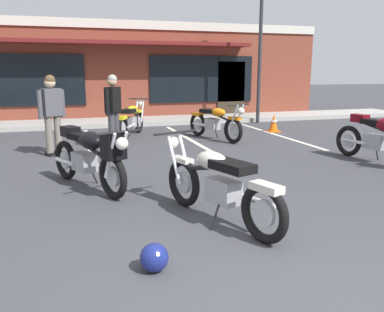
% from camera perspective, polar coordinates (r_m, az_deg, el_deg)
% --- Properties ---
extents(ground_plane, '(80.00, 80.00, 0.00)m').
position_cam_1_polar(ground_plane, '(6.28, -0.94, -4.10)').
color(ground_plane, '#3D3D42').
extents(sidewalk_kerb, '(22.00, 1.80, 0.14)m').
position_cam_1_polar(sidewalk_kerb, '(13.68, -9.93, 4.85)').
color(sidewalk_kerb, '#A8A59E').
rests_on(sidewalk_kerb, ground_plane).
extents(brick_storefront_building, '(15.58, 6.35, 3.47)m').
position_cam_1_polar(brick_storefront_building, '(17.14, -11.69, 11.81)').
color(brick_storefront_building, brown).
rests_on(brick_storefront_building, ground_plane).
extents(painted_stall_lines, '(7.75, 4.80, 0.01)m').
position_cam_1_polar(painted_stall_lines, '(10.17, -7.34, 2.09)').
color(painted_stall_lines, silver).
rests_on(painted_stall_lines, ground_plane).
extents(motorcycle_foreground_classic, '(1.01, 2.03, 0.98)m').
position_cam_1_polar(motorcycle_foreground_classic, '(4.66, 3.73, -3.99)').
color(motorcycle_foreground_classic, black).
rests_on(motorcycle_foreground_classic, ground_plane).
extents(motorcycle_black_cruiser, '(1.02, 2.03, 0.98)m').
position_cam_1_polar(motorcycle_black_cruiser, '(10.33, 3.32, 4.91)').
color(motorcycle_black_cruiser, black).
rests_on(motorcycle_black_cruiser, ground_plane).
extents(motorcycle_silver_naked, '(1.19, 1.96, 0.98)m').
position_cam_1_polar(motorcycle_silver_naked, '(10.92, -8.66, 5.18)').
color(motorcycle_silver_naked, black).
rests_on(motorcycle_silver_naked, ground_plane).
extents(motorcycle_green_cafe_racer, '(1.20, 1.95, 0.98)m').
position_cam_1_polar(motorcycle_green_cafe_racer, '(6.07, -14.39, 0.09)').
color(motorcycle_green_cafe_racer, black).
rests_on(motorcycle_green_cafe_racer, ground_plane).
extents(motorcycle_orange_scrambler, '(0.76, 2.10, 0.98)m').
position_cam_1_polar(motorcycle_orange_scrambler, '(8.38, 25.81, 2.49)').
color(motorcycle_orange_scrambler, black).
rests_on(motorcycle_orange_scrambler, ground_plane).
extents(person_in_black_shirt, '(0.43, 0.55, 1.68)m').
position_cam_1_polar(person_in_black_shirt, '(9.23, -11.24, 6.89)').
color(person_in_black_shirt, black).
rests_on(person_in_black_shirt, ground_plane).
extents(person_in_shorts_foreground, '(0.57, 0.41, 1.68)m').
position_cam_1_polar(person_in_shorts_foreground, '(8.78, -19.43, 6.18)').
color(person_in_shorts_foreground, black).
rests_on(person_in_shorts_foreground, ground_plane).
extents(helmet_on_pavement, '(0.26, 0.26, 0.26)m').
position_cam_1_polar(helmet_on_pavement, '(3.66, -5.44, -14.27)').
color(helmet_on_pavement, navy).
rests_on(helmet_on_pavement, ground_plane).
extents(traffic_cone, '(0.34, 0.34, 0.53)m').
position_cam_1_polar(traffic_cone, '(11.93, 11.62, 4.66)').
color(traffic_cone, orange).
rests_on(traffic_cone, ground_plane).
extents(parking_lot_lamp_post, '(0.24, 0.76, 5.40)m').
position_cam_1_polar(parking_lot_lamp_post, '(13.84, 10.08, 18.98)').
color(parking_lot_lamp_post, '#2D2D33').
rests_on(parking_lot_lamp_post, ground_plane).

